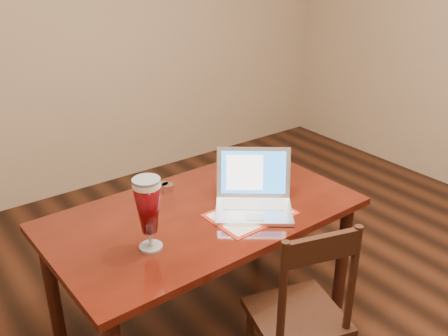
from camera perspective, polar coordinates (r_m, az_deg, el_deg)
dining_table at (r=2.42m, az=-2.38°, el=-6.38°), size 1.49×0.86×1.01m
dining_chair at (r=2.23m, az=8.74°, el=-16.32°), size 0.47×0.45×0.89m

